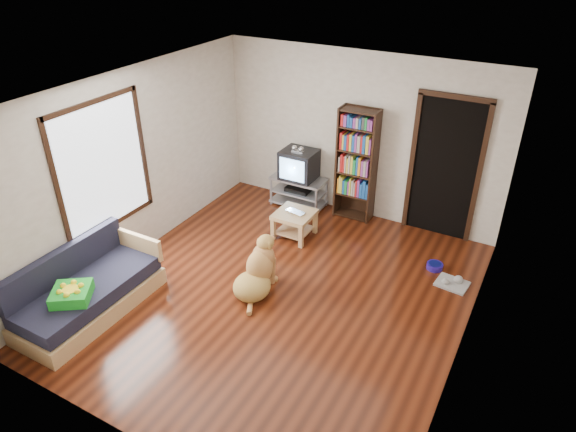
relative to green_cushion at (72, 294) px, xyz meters
The scene contains 18 objects.
ground 2.47m from the green_cushion, 43.76° to the left, with size 5.00×5.00×0.00m, color #56210E.
ceiling 3.21m from the green_cushion, 43.76° to the left, with size 5.00×5.00×0.00m, color white.
wall_back 4.60m from the green_cushion, 67.26° to the left, with size 4.50×4.50×0.00m, color beige.
wall_front 2.10m from the green_cushion, 25.22° to the right, with size 4.50×4.50×0.00m, color beige.
wall_left 1.93m from the green_cushion, 106.61° to the left, with size 5.00×5.00×0.00m, color beige.
wall_right 4.41m from the green_cushion, 22.73° to the left, with size 5.00×5.00×0.00m, color beige.
green_cushion is the anchor object (origin of this frame).
laptop 3.24m from the green_cushion, 67.14° to the left, with size 0.30×0.19×0.02m, color #BBBABF.
dog_bowl 4.66m from the green_cushion, 43.54° to the left, with size 0.22×0.22×0.08m, color navy.
grey_rag 4.72m from the green_cushion, 38.80° to the left, with size 0.40×0.32×0.03m, color #959595.
window 1.62m from the green_cushion, 112.37° to the left, with size 0.03×1.46×1.70m.
doorway 5.22m from the green_cushion, 53.28° to the left, with size 1.03×0.05×2.19m.
tv_stand 4.02m from the green_cushion, 77.78° to the left, with size 0.90×0.45×0.50m.
crt_tv 4.05m from the green_cushion, 77.85° to the left, with size 0.55×0.52×0.58m.
bookshelf 4.43m from the green_cushion, 65.88° to the left, with size 0.60×0.30×1.80m.
sofa 0.39m from the green_cushion, 112.79° to the left, with size 0.80×1.80×0.80m.
coffee_table 3.27m from the green_cushion, 67.35° to the left, with size 0.55×0.55×0.40m.
dog 2.19m from the green_cushion, 47.44° to the left, with size 0.49×0.92×0.75m.
Camera 1 is at (2.63, -4.53, 4.15)m, focal length 32.00 mm.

